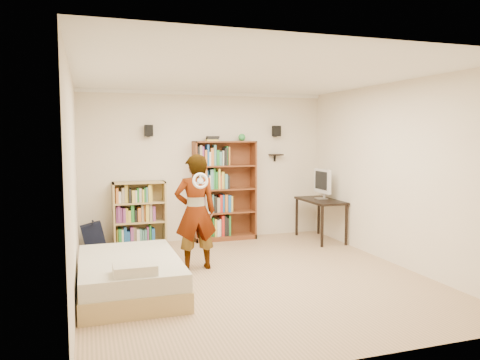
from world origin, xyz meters
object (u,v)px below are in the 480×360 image
at_px(tall_bookshelf, 225,191).
at_px(computer_desk, 320,220).
at_px(low_bookshelf, 140,214).
at_px(daybed, 130,271).
at_px(person, 196,212).

height_order(tall_bookshelf, computer_desk, tall_bookshelf).
xyz_separation_m(tall_bookshelf, low_bookshelf, (-1.54, -0.00, -0.35)).
relative_size(tall_bookshelf, low_bookshelf, 1.62).
relative_size(daybed, person, 1.11).
height_order(tall_bookshelf, daybed, tall_bookshelf).
height_order(daybed, person, person).
bearing_deg(tall_bookshelf, person, -118.78).
relative_size(low_bookshelf, daybed, 0.61).
relative_size(computer_desk, daybed, 0.60).
distance_m(tall_bookshelf, daybed, 3.20).
xyz_separation_m(low_bookshelf, daybed, (-0.39, -2.47, -0.29)).
distance_m(low_bookshelf, computer_desk, 3.26).
relative_size(tall_bookshelf, person, 1.10).
relative_size(tall_bookshelf, daybed, 0.99).
bearing_deg(tall_bookshelf, computer_desk, -19.82).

